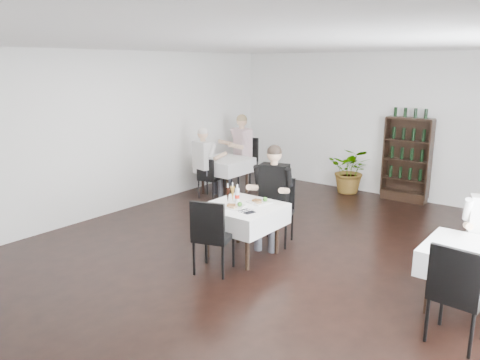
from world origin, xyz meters
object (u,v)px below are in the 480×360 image
(wine_shelf, at_px, (407,160))
(main_table, at_px, (242,215))
(potted_tree, at_px, (351,170))
(diner_main, at_px, (272,188))

(wine_shelf, bearing_deg, main_table, -101.78)
(main_table, distance_m, potted_tree, 4.21)
(potted_tree, distance_m, diner_main, 3.62)
(wine_shelf, height_order, main_table, wine_shelf)
(diner_main, bearing_deg, main_table, -98.87)
(potted_tree, relative_size, diner_main, 0.64)
(wine_shelf, xyz_separation_m, diner_main, (-0.80, -3.69, 0.06))
(potted_tree, xyz_separation_m, diner_main, (0.34, -3.58, 0.40))
(main_table, bearing_deg, wine_shelf, 78.22)
(main_table, distance_m, diner_main, 0.69)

